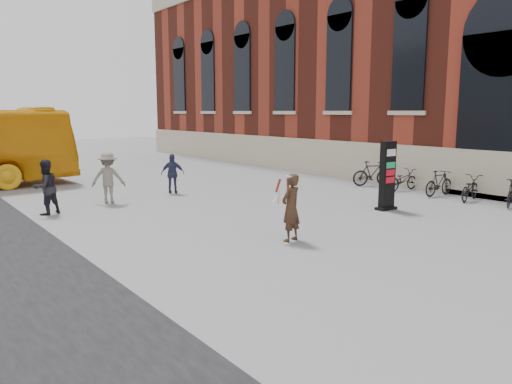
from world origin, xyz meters
TOP-DOWN VIEW (x-y plane):
  - ground at (0.00, 0.00)m, footprint 100.00×100.00m
  - station at (15.48, 6.00)m, footprint 12.15×44.50m
  - info_pylon at (4.80, 1.16)m, footprint 0.73×0.38m
  - woman at (-0.39, -0.03)m, footprint 0.74×0.70m
  - pedestrian_a at (-4.41, 7.03)m, footprint 1.02×0.91m
  - pedestrian_b at (-2.11, 7.82)m, footprint 1.35×1.17m
  - pedestrian_c at (0.70, 8.37)m, footprint 0.98×0.80m
  - bike_3 at (8.60, -1.06)m, footprint 1.66×0.93m
  - bike_4 at (8.60, 0.46)m, footprint 1.83×1.01m
  - bike_5 at (8.60, 1.72)m, footprint 1.66×0.51m
  - bike_6 at (8.60, 3.38)m, footprint 1.69×0.62m
  - bike_7 at (8.60, 4.99)m, footprint 1.85×1.22m

SIDE VIEW (x-z plane):
  - ground at x=0.00m, z-range 0.00..0.00m
  - bike_6 at x=8.60m, z-range 0.00..0.88m
  - bike_4 at x=8.60m, z-range 0.00..0.91m
  - bike_3 at x=8.60m, z-range 0.00..0.96m
  - bike_5 at x=8.60m, z-range 0.00..0.99m
  - bike_7 at x=8.60m, z-range 0.00..1.08m
  - pedestrian_c at x=0.70m, z-range 0.00..1.56m
  - pedestrian_a at x=-4.41m, z-range 0.00..1.73m
  - woman at x=-0.39m, z-range 0.02..1.72m
  - pedestrian_b at x=-2.11m, z-range 0.00..1.81m
  - info_pylon at x=4.80m, z-range 0.00..2.25m
  - station at x=15.48m, z-range -1.49..17.66m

